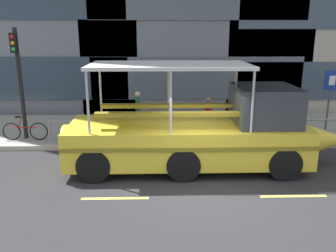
% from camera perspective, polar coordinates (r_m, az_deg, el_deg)
% --- Properties ---
extents(ground_plane, '(120.00, 120.00, 0.00)m').
position_cam_1_polar(ground_plane, '(10.41, 5.37, -9.26)').
color(ground_plane, '#2B2B2D').
extents(sidewalk, '(32.00, 4.80, 0.18)m').
position_cam_1_polar(sidewalk, '(15.63, 2.97, -0.39)').
color(sidewalk, '#99968E').
rests_on(sidewalk, ground_plane).
extents(curb_edge, '(32.00, 0.18, 0.18)m').
position_cam_1_polar(curb_edge, '(13.26, 3.80, -3.31)').
color(curb_edge, '#B2ADA3').
rests_on(curb_edge, ground_plane).
extents(lane_centreline, '(25.80, 0.12, 0.01)m').
position_cam_1_polar(lane_centreline, '(9.61, 6.01, -11.46)').
color(lane_centreline, '#DBD64C').
rests_on(lane_centreline, ground_plane).
extents(curb_guardrail, '(11.50, 0.09, 0.86)m').
position_cam_1_polar(curb_guardrail, '(13.42, 5.15, -0.15)').
color(curb_guardrail, gray).
rests_on(curb_guardrail, sidewalk).
extents(traffic_light_pole, '(0.24, 0.46, 4.24)m').
position_cam_1_polar(traffic_light_pole, '(14.48, -23.13, 7.88)').
color(traffic_light_pole, black).
rests_on(traffic_light_pole, sidewalk).
extents(parking_sign, '(0.60, 0.12, 2.64)m').
position_cam_1_polar(parking_sign, '(15.17, 24.90, 5.02)').
color(parking_sign, '#4C4F54').
rests_on(parking_sign, sidewalk).
extents(leaned_bicycle, '(1.74, 0.46, 0.96)m').
position_cam_1_polar(leaned_bicycle, '(14.64, -22.25, -0.73)').
color(leaned_bicycle, black).
rests_on(leaned_bicycle, sidewalk).
extents(duck_tour_boat, '(9.38, 2.62, 3.34)m').
position_cam_1_polar(duck_tour_boat, '(11.32, 5.94, -1.23)').
color(duck_tour_boat, yellow).
rests_on(duck_tour_boat, ground_plane).
extents(pedestrian_near_bow, '(0.27, 0.44, 1.61)m').
position_cam_1_polar(pedestrian_near_bow, '(15.46, 15.69, 2.92)').
color(pedestrian_near_bow, '#1E2338').
rests_on(pedestrian_near_bow, sidewalk).
extents(pedestrian_mid_left, '(0.31, 0.38, 1.56)m').
position_cam_1_polar(pedestrian_mid_left, '(14.12, 6.53, 2.14)').
color(pedestrian_mid_left, '#1E2338').
rests_on(pedestrian_mid_left, sidewalk).
extents(pedestrian_mid_right, '(0.24, 0.50, 1.72)m').
position_cam_1_polar(pedestrian_mid_right, '(14.58, -4.93, 2.99)').
color(pedestrian_mid_right, black).
rests_on(pedestrian_mid_right, sidewalk).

